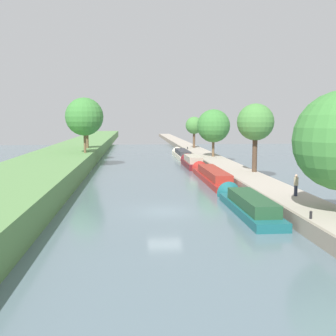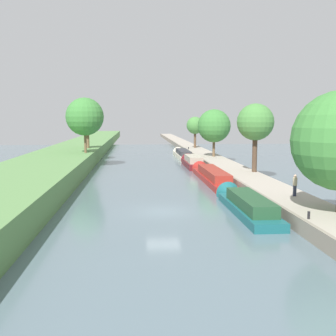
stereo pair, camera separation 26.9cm
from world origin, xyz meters
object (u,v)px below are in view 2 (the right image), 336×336
at_px(narrowboat_teal, 245,204).
at_px(mooring_bollard_far, 189,148).
at_px(narrowboat_maroon, 192,162).
at_px(person_walking, 295,185).
at_px(mooring_bollard_near, 309,215).
at_px(narrowboat_cream, 182,154).
at_px(narrowboat_red, 211,175).

bearing_deg(narrowboat_teal, mooring_bollard_far, 87.59).
xyz_separation_m(narrowboat_maroon, person_walking, (3.98, -28.52, 1.18)).
height_order(person_walking, mooring_bollard_near, person_walking).
xyz_separation_m(narrowboat_cream, mooring_bollard_near, (1.96, -49.01, 0.58)).
bearing_deg(narrowboat_maroon, narrowboat_red, -88.97).
bearing_deg(narrowboat_maroon, narrowboat_cream, 89.62).
distance_m(narrowboat_teal, narrowboat_red, 15.51).
bearing_deg(narrowboat_red, narrowboat_maroon, 91.03).
xyz_separation_m(narrowboat_red, mooring_bollard_far, (1.80, 33.78, 0.61)).
xyz_separation_m(person_walking, mooring_bollard_far, (-1.93, 48.68, -0.65)).
distance_m(narrowboat_cream, mooring_bollard_near, 49.05).
bearing_deg(narrowboat_red, mooring_bollard_near, -85.33).
xyz_separation_m(narrowboat_red, person_walking, (3.73, -14.90, 1.25)).
bearing_deg(narrowboat_maroon, narrowboat_teal, -90.05).
bearing_deg(narrowboat_red, narrowboat_teal, -91.00).
bearing_deg(person_walking, narrowboat_teal, -171.33).
bearing_deg(mooring_bollard_near, mooring_bollard_far, 90.00).
bearing_deg(narrowboat_teal, narrowboat_red, 89.00).
height_order(narrowboat_red, narrowboat_maroon, narrowboat_maroon).
height_order(narrowboat_maroon, mooring_bollard_near, narrowboat_maroon).
relative_size(person_walking, mooring_bollard_near, 3.69).
relative_size(person_walking, mooring_bollard_far, 3.69).
xyz_separation_m(mooring_bollard_near, mooring_bollard_far, (0.00, 55.83, 0.00)).
xyz_separation_m(narrowboat_teal, mooring_bollard_far, (2.07, 49.29, 0.63)).
relative_size(narrowboat_red, narrowboat_cream, 1.12).
relative_size(narrowboat_teal, mooring_bollard_near, 26.68).
bearing_deg(mooring_bollard_near, narrowboat_red, 94.67).
relative_size(narrowboat_cream, person_walking, 8.85).
bearing_deg(narrowboat_cream, narrowboat_teal, -90.15).
bearing_deg(mooring_bollard_near, person_walking, 74.92).
relative_size(narrowboat_red, narrowboat_maroon, 1.54).
bearing_deg(mooring_bollard_near, narrowboat_maroon, 93.29).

